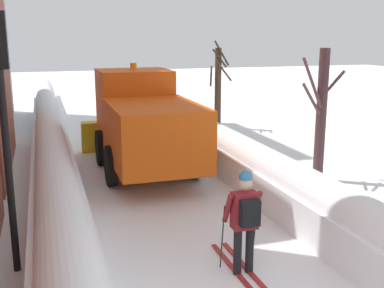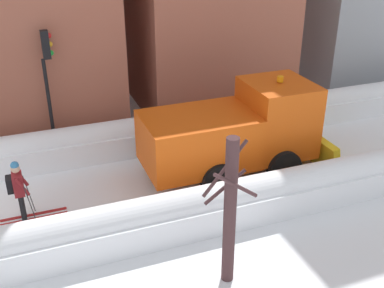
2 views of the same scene
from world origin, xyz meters
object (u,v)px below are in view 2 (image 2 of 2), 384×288
(traffic_light_pole, at_px, (48,70))
(bare_tree_near, at_px, (230,211))
(skier, at_px, (19,188))
(plow_truck, at_px, (238,131))

(traffic_light_pole, bearing_deg, bare_tree_near, 20.39)
(skier, distance_m, bare_tree_near, 6.01)
(plow_truck, xyz_separation_m, traffic_light_pole, (-3.39, -5.24, 1.56))
(plow_truck, bearing_deg, bare_tree_near, -28.02)
(traffic_light_pole, height_order, bare_tree_near, traffic_light_pole)
(bare_tree_near, bearing_deg, traffic_light_pole, -159.61)
(skier, distance_m, traffic_light_pole, 4.42)
(skier, relative_size, traffic_light_pole, 0.42)
(traffic_light_pole, xyz_separation_m, bare_tree_near, (7.79, 2.90, -1.16))
(traffic_light_pole, bearing_deg, skier, -20.64)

